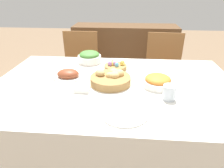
# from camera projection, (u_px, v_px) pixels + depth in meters

# --- Properties ---
(ground_plane) EXTENTS (12.00, 12.00, 0.00)m
(ground_plane) POSITION_uv_depth(u_px,v_px,m) (114.00, 159.00, 1.81)
(ground_plane) COLOR #7F664C
(dining_table) EXTENTS (1.80, 1.15, 0.76)m
(dining_table) POSITION_uv_depth(u_px,v_px,m) (114.00, 125.00, 1.64)
(dining_table) COLOR silver
(dining_table) RESTS_ON ground
(chair_far_right) EXTENTS (0.44, 0.44, 0.92)m
(chair_far_right) POSITION_uv_depth(u_px,v_px,m) (163.00, 71.00, 2.39)
(chair_far_right) COLOR brown
(chair_far_right) RESTS_ON ground
(chair_far_left) EXTENTS (0.42, 0.42, 0.92)m
(chair_far_left) POSITION_uv_depth(u_px,v_px,m) (80.00, 68.00, 2.46)
(chair_far_left) COLOR brown
(chair_far_left) RESTS_ON ground
(sideboard) EXTENTS (1.54, 0.44, 0.88)m
(sideboard) POSITION_uv_depth(u_px,v_px,m) (125.00, 54.00, 3.14)
(sideboard) COLOR brown
(sideboard) RESTS_ON ground
(bread_basket) EXTENTS (0.30, 0.30, 0.10)m
(bread_basket) POSITION_uv_depth(u_px,v_px,m) (111.00, 79.00, 1.46)
(bread_basket) COLOR #9E7542
(bread_basket) RESTS_ON dining_table
(egg_basket) EXTENTS (0.19, 0.19, 0.08)m
(egg_basket) POSITION_uv_depth(u_px,v_px,m) (115.00, 66.00, 1.72)
(egg_basket) COLOR #9E7542
(egg_basket) RESTS_ON dining_table
(ham_platter) EXTENTS (0.26, 0.18, 0.08)m
(ham_platter) POSITION_uv_depth(u_px,v_px,m) (68.00, 75.00, 1.56)
(ham_platter) COLOR silver
(ham_platter) RESTS_ON dining_table
(carrot_bowl) EXTENTS (0.21, 0.21, 0.09)m
(carrot_bowl) POSITION_uv_depth(u_px,v_px,m) (158.00, 81.00, 1.41)
(carrot_bowl) COLOR silver
(carrot_bowl) RESTS_ON dining_table
(green_salad_bowl) EXTENTS (0.22, 0.22, 0.11)m
(green_salad_bowl) POSITION_uv_depth(u_px,v_px,m) (89.00, 57.00, 1.86)
(green_salad_bowl) COLOR silver
(green_salad_bowl) RESTS_ON dining_table
(dinner_plate) EXTENTS (0.28, 0.28, 0.01)m
(dinner_plate) POSITION_uv_depth(u_px,v_px,m) (124.00, 113.00, 1.13)
(dinner_plate) COLOR silver
(dinner_plate) RESTS_ON dining_table
(fork) EXTENTS (0.02, 0.19, 0.00)m
(fork) POSITION_uv_depth(u_px,v_px,m) (96.00, 112.00, 1.14)
(fork) COLOR silver
(fork) RESTS_ON dining_table
(knife) EXTENTS (0.02, 0.19, 0.00)m
(knife) POSITION_uv_depth(u_px,v_px,m) (153.00, 114.00, 1.12)
(knife) COLOR silver
(knife) RESTS_ON dining_table
(spoon) EXTENTS (0.02, 0.19, 0.00)m
(spoon) POSITION_uv_depth(u_px,v_px,m) (159.00, 115.00, 1.11)
(spoon) COLOR silver
(spoon) RESTS_ON dining_table
(drinking_cup) EXTENTS (0.08, 0.08, 0.10)m
(drinking_cup) POSITION_uv_depth(u_px,v_px,m) (169.00, 92.00, 1.25)
(drinking_cup) COLOR silver
(drinking_cup) RESTS_ON dining_table
(butter_dish) EXTENTS (0.11, 0.07, 0.03)m
(butter_dish) POSITION_uv_depth(u_px,v_px,m) (82.00, 90.00, 1.35)
(butter_dish) COLOR silver
(butter_dish) RESTS_ON dining_table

